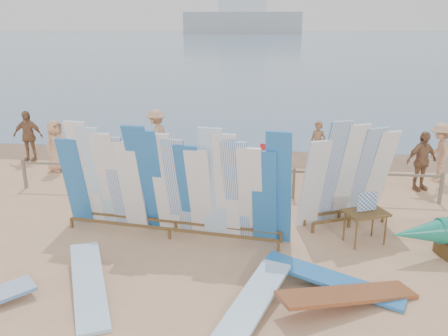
# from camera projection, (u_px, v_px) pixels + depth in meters

# --- Properties ---
(ground) EXTENTS (160.00, 160.00, 0.00)m
(ground) POSITION_uv_depth(u_px,v_px,m) (209.00, 241.00, 10.86)
(ground) COLOR tan
(ground) RESTS_ON ground
(ocean) EXTENTS (320.00, 240.00, 0.02)m
(ocean) POSITION_uv_depth(u_px,v_px,m) (272.00, 39.00, 132.35)
(ocean) COLOR slate
(ocean) RESTS_ON ground
(wet_sand_strip) EXTENTS (40.00, 2.60, 0.01)m
(wet_sand_strip) POSITION_uv_depth(u_px,v_px,m) (236.00, 156.00, 17.69)
(wet_sand_strip) COLOR #826049
(wet_sand_strip) RESTS_ON ground
(distant_ship) EXTENTS (45.00, 8.00, 14.00)m
(distant_ship) POSITION_uv_depth(u_px,v_px,m) (243.00, 19.00, 181.36)
(distant_ship) COLOR #999EA3
(distant_ship) RESTS_ON ocean
(fence) EXTENTS (12.08, 0.08, 0.90)m
(fence) POSITION_uv_depth(u_px,v_px,m) (223.00, 175.00, 13.52)
(fence) COLOR #766B59
(fence) RESTS_ON ground
(main_surfboard_rack) EXTENTS (5.51, 1.40, 2.72)m
(main_surfboard_rack) POSITION_uv_depth(u_px,v_px,m) (171.00, 186.00, 10.82)
(main_surfboard_rack) COLOR brown
(main_surfboard_rack) RESTS_ON ground
(side_surfboard_rack) EXTENTS (2.41, 1.61, 2.71)m
(side_surfboard_rack) POSITION_uv_depth(u_px,v_px,m) (347.00, 177.00, 11.43)
(side_surfboard_rack) COLOR brown
(side_surfboard_rack) RESTS_ON ground
(vendor_table) EXTENTS (1.10, 0.96, 1.22)m
(vendor_table) POSITION_uv_depth(u_px,v_px,m) (365.00, 226.00, 10.68)
(vendor_table) COLOR brown
(vendor_table) RESTS_ON ground
(flat_board_a) EXTENTS (1.63, 2.68, 0.38)m
(flat_board_a) POSITION_uv_depth(u_px,v_px,m) (89.00, 292.00, 8.82)
(flat_board_a) COLOR #95C6EF
(flat_board_a) RESTS_ON ground
(flat_board_c) EXTENTS (2.65, 1.71, 0.44)m
(flat_board_c) POSITION_uv_depth(u_px,v_px,m) (348.00, 305.00, 8.42)
(flat_board_c) COLOR brown
(flat_board_c) RESTS_ON ground
(flat_board_b) EXTENTS (1.44, 2.72, 0.37)m
(flat_board_b) POSITION_uv_depth(u_px,v_px,m) (250.00, 315.00, 8.14)
(flat_board_b) COLOR #95C6EF
(flat_board_b) RESTS_ON ground
(flat_board_d) EXTENTS (2.71, 1.52, 0.32)m
(flat_board_d) POSITION_uv_depth(u_px,v_px,m) (331.00, 287.00, 9.00)
(flat_board_d) COLOR #256DBB
(flat_board_d) RESTS_ON ground
(beach_chair_left) EXTENTS (0.53, 0.54, 0.78)m
(beach_chair_left) POSITION_uv_depth(u_px,v_px,m) (266.00, 185.00, 13.93)
(beach_chair_left) COLOR red
(beach_chair_left) RESTS_ON ground
(beach_chair_right) EXTENTS (0.66, 0.68, 0.94)m
(beach_chair_right) POSITION_uv_depth(u_px,v_px,m) (273.00, 179.00, 14.28)
(beach_chair_right) COLOR red
(beach_chair_right) RESTS_ON ground
(stroller) EXTENTS (0.76, 0.95, 1.15)m
(stroller) POSITION_uv_depth(u_px,v_px,m) (264.00, 168.00, 14.67)
(stroller) COLOR red
(stroller) RESTS_ON ground
(beachgoer_2) EXTENTS (0.88, 0.80, 1.67)m
(beachgoer_2) POSITION_uv_depth(u_px,v_px,m) (162.00, 160.00, 14.22)
(beachgoer_2) COLOR beige
(beachgoer_2) RESTS_ON ground
(beachgoer_extra_0) EXTENTS (0.54, 1.22, 1.86)m
(beachgoer_extra_0) POSITION_uv_depth(u_px,v_px,m) (439.00, 152.00, 14.70)
(beachgoer_extra_0) COLOR tan
(beachgoer_extra_0) RESTS_ON ground
(beachgoer_0) EXTENTS (0.69, 0.93, 1.73)m
(beachgoer_0) POSITION_uv_depth(u_px,v_px,m) (56.00, 146.00, 15.74)
(beachgoer_0) COLOR tan
(beachgoer_0) RESTS_ON ground
(beachgoer_4) EXTENTS (0.99, 0.59, 1.57)m
(beachgoer_4) POSITION_uv_depth(u_px,v_px,m) (211.00, 162.00, 14.22)
(beachgoer_4) COLOR #8C6042
(beachgoer_4) RESTS_ON ground
(beachgoer_7) EXTENTS (0.67, 0.60, 1.62)m
(beachgoer_7) POSITION_uv_depth(u_px,v_px,m) (317.00, 144.00, 16.13)
(beachgoer_7) COLOR #8C6042
(beachgoer_7) RESTS_ON ground
(beachgoer_extra_1) EXTENTS (1.08, 0.48, 1.82)m
(beachgoer_extra_1) POSITION_uv_depth(u_px,v_px,m) (28.00, 136.00, 16.85)
(beachgoer_extra_1) COLOR #8C6042
(beachgoer_extra_1) RESTS_ON ground
(beachgoer_8) EXTENTS (0.82, 0.87, 1.67)m
(beachgoer_8) POSITION_uv_depth(u_px,v_px,m) (372.00, 154.00, 14.86)
(beachgoer_8) COLOR beige
(beachgoer_8) RESTS_ON ground
(beachgoer_10) EXTENTS (1.13, 0.87, 1.77)m
(beachgoer_10) POSITION_uv_depth(u_px,v_px,m) (421.00, 161.00, 13.95)
(beachgoer_10) COLOR #8C6042
(beachgoer_10) RESTS_ON ground
(beachgoer_3) EXTENTS (0.70, 1.29, 1.89)m
(beachgoer_3) POSITION_uv_depth(u_px,v_px,m) (157.00, 136.00, 16.74)
(beachgoer_3) COLOR tan
(beachgoer_3) RESTS_ON ground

